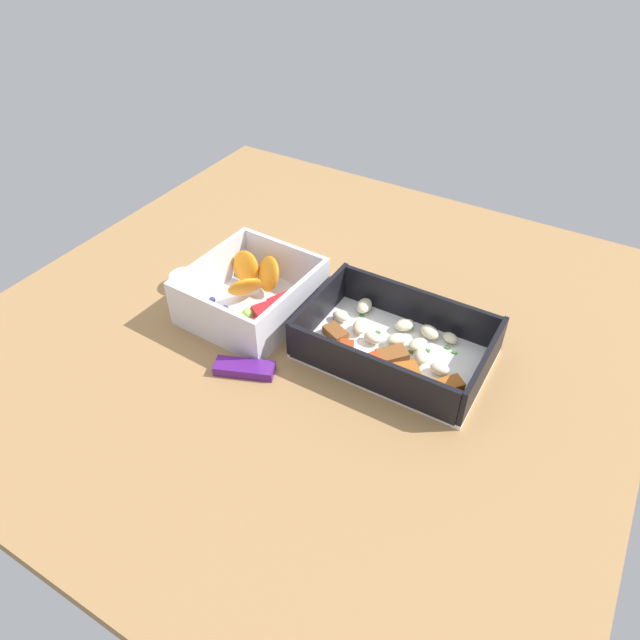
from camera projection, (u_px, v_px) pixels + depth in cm
name	position (u px, v px, depth cm)	size (l,w,h in cm)	color
table_surface	(311.00, 328.00, 74.69)	(80.00, 80.00, 2.00)	#9E7547
pasta_container	(394.00, 346.00, 68.27)	(21.88, 14.18, 5.47)	white
fruit_bowl	(252.00, 296.00, 74.45)	(14.82, 16.21, 6.48)	white
candy_bar	(245.00, 368.00, 66.84)	(7.00, 2.40, 1.20)	#51197A
paper_cup_liner	(184.00, 281.00, 79.14)	(3.86, 3.86, 2.06)	white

